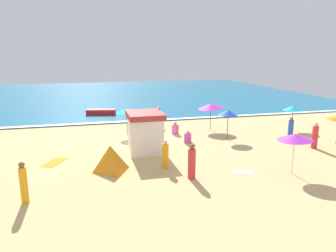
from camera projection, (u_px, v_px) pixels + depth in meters
The scene contains 22 objects.
ground_plane at pixel (145, 139), 23.45m from camera, with size 60.00×60.00×0.00m, color #D8B775.
ocean_water at pixel (115, 94), 49.88m from camera, with size 60.00×44.00×0.10m, color #146B93.
wave_breaker_foam at pixel (134, 121), 29.38m from camera, with size 57.00×0.70×0.01m, color white.
lifeguard_cabana at pixel (145, 132), 20.15m from camera, with size 2.25×2.67×2.64m.
beach_umbrella_1 at pixel (295, 137), 16.20m from camera, with size 2.38×2.37×2.26m.
beach_umbrella_3 at pixel (228, 113), 23.01m from camera, with size 1.93×1.92×2.28m.
beach_umbrella_5 at pixel (293, 108), 26.09m from camera, with size 2.00×2.01×2.09m.
beach_umbrella_6 at pixel (211, 106), 25.90m from camera, with size 2.25×2.22×2.37m.
beach_umbrella_8 at pixel (127, 111), 24.27m from camera, with size 2.34×2.34×2.22m.
beach_tent at pixel (111, 158), 16.95m from camera, with size 1.82×2.13×1.42m.
beachgoer_0 at pixel (24, 184), 13.14m from camera, with size 0.44×0.44×1.87m.
beachgoer_1 at pixel (158, 116), 27.71m from camera, with size 0.51×0.51×1.79m.
beachgoer_5 at pixel (165, 156), 17.21m from camera, with size 0.40×0.40×1.65m.
beachgoer_6 at pixel (291, 128), 23.88m from camera, with size 0.39×0.39×1.59m.
beachgoer_7 at pixel (192, 163), 15.82m from camera, with size 0.55×0.55×1.84m.
beachgoer_8 at pixel (175, 129), 24.87m from camera, with size 0.56×0.56×0.97m.
beachgoer_9 at pixel (315, 136), 20.99m from camera, with size 0.43×0.43×1.80m.
beachgoer_10 at pixel (188, 138), 22.40m from camera, with size 0.63×0.63×0.92m.
beach_towel_0 at pixel (298, 138), 23.75m from camera, with size 0.95×1.31×0.01m.
beach_towel_1 at pixel (55, 162), 18.36m from camera, with size 1.52×1.89×0.01m.
beach_towel_2 at pixel (243, 172), 16.84m from camera, with size 1.20×0.96×0.01m.
small_boat_0 at pixel (101, 112), 32.49m from camera, with size 3.11×1.50×0.56m.
Camera 1 is at (-3.90, -22.35, 6.25)m, focal length 32.97 mm.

